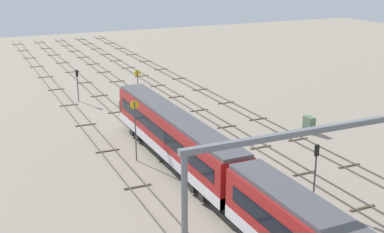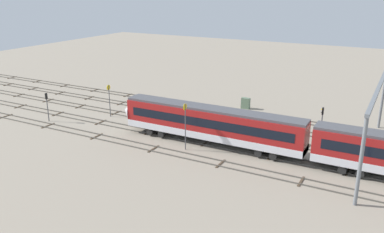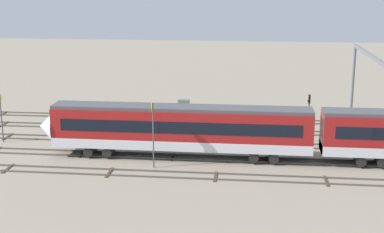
{
  "view_description": "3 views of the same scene",
  "coord_description": "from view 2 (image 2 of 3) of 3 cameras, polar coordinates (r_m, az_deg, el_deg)",
  "views": [
    {
      "loc": [
        -37.23,
        21.86,
        18.35
      ],
      "look_at": [
        6.45,
        1.61,
        3.38
      ],
      "focal_mm": 47.29,
      "sensor_mm": 36.0,
      "label": 1
    },
    {
      "loc": [
        -17.21,
        48.21,
        19.42
      ],
      "look_at": [
        7.67,
        2.37,
        2.44
      ],
      "focal_mm": 37.69,
      "sensor_mm": 36.0,
      "label": 2
    },
    {
      "loc": [
        -2.91,
        53.23,
        16.29
      ],
      "look_at": [
        2.91,
        1.63,
        3.21
      ],
      "focal_mm": 51.15,
      "sensor_mm": 36.0,
      "label": 3
    }
  ],
  "objects": [
    {
      "name": "ground_plane",
      "position": [
        54.75,
        8.28,
        -2.94
      ],
      "size": [
        190.83,
        190.83,
        0.0
      ],
      "primitive_type": "plane",
      "color": "gray"
    },
    {
      "name": "track_near_foreground",
      "position": [
        63.39,
        11.35,
        -0.1
      ],
      "size": [
        174.83,
        2.4,
        0.16
      ],
      "color": "#59544C",
      "rests_on": "ground"
    },
    {
      "name": "track_second_near",
      "position": [
        59.02,
        9.93,
        -1.39
      ],
      "size": [
        174.83,
        2.4,
        0.16
      ],
      "color": "#59544C",
      "rests_on": "ground"
    },
    {
      "name": "track_middle",
      "position": [
        54.72,
        8.28,
        -2.87
      ],
      "size": [
        174.83,
        2.4,
        0.16
      ],
      "color": "#59544C",
      "rests_on": "ground"
    },
    {
      "name": "track_with_train",
      "position": [
        50.52,
        6.35,
        -4.6
      ],
      "size": [
        174.83,
        2.4,
        0.16
      ],
      "color": "#59544C",
      "rests_on": "ground"
    },
    {
      "name": "track_far_background",
      "position": [
        46.44,
        4.06,
        -6.64
      ],
      "size": [
        174.83,
        2.4,
        0.16
      ],
      "color": "#59544C",
      "rests_on": "ground"
    },
    {
      "name": "overhead_gantry",
      "position": [
        50.13,
        24.75,
        2.01
      ],
      "size": [
        0.4,
        24.96,
        8.92
      ],
      "color": "slate",
      "rests_on": "ground"
    },
    {
      "name": "speed_sign_near_foreground",
      "position": [
        63.16,
        -11.64,
        2.75
      ],
      "size": [
        0.14,
        0.81,
        5.04
      ],
      "color": "#4C4C51",
      "rests_on": "ground"
    },
    {
      "name": "speed_sign_mid_trackside",
      "position": [
        48.99,
        -0.97,
        -0.69
      ],
      "size": [
        0.14,
        0.83,
        5.94
      ],
      "color": "#4C4C51",
      "rests_on": "ground"
    },
    {
      "name": "signal_light_trackside_approach",
      "position": [
        53.3,
        17.89,
        -0.57
      ],
      "size": [
        0.31,
        0.32,
        4.95
      ],
      "color": "#4C4C51",
      "rests_on": "ground"
    },
    {
      "name": "signal_light_trackside_departure",
      "position": [
        63.49,
        -19.84,
        1.82
      ],
      "size": [
        0.31,
        0.32,
        4.34
      ],
      "color": "#4C4C51",
      "rests_on": "ground"
    },
    {
      "name": "relay_cabinet",
      "position": [
        67.17,
        7.59,
        1.87
      ],
      "size": [
        1.43,
        0.73,
        1.8
      ],
      "color": "#597259",
      "rests_on": "ground"
    }
  ]
}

